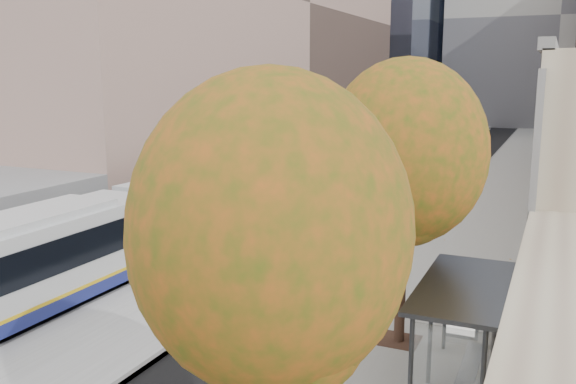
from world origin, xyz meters
The scene contains 10 objects.
bus_platform centered at (-3.88, 35.00, 0.07)m, with size 4.25×150.00×0.15m, color #A4A4A4.
sidewalk centered at (4.12, 35.00, 0.04)m, with size 4.75×150.00×0.08m, color gray.
building_midrise centered at (-22.50, 41.00, 12.50)m, with size 24.00×46.00×25.00m, color #A28073.
building_far_block centered at (6.00, 96.00, 15.00)m, with size 30.00×18.00×30.00m, color #A8A69C.
bus_shelter centered at (5.69, 10.96, 2.19)m, with size 1.90×4.40×2.53m.
tree_b centered at (3.60, 5.00, 5.04)m, with size 4.00×4.00×6.97m.
tree_c centered at (3.60, 13.00, 5.25)m, with size 4.20×4.20×7.28m.
bus_far centered at (-7.17, 24.93, 1.57)m, with size 3.59×17.31×2.86m.
cyclist centered at (0.88, 11.25, 0.82)m, with size 0.68×1.77×2.21m.
distant_car centered at (-7.21, 55.48, 0.70)m, with size 1.66×4.13×1.41m, color white.
Camera 1 is at (7.21, -2.43, 7.19)m, focal length 38.00 mm.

